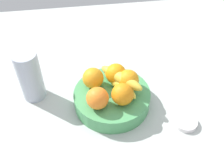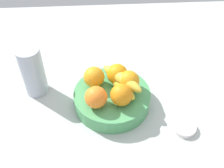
{
  "view_description": "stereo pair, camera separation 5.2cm",
  "coord_description": "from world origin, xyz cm",
  "px_view_note": "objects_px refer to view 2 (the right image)",
  "views": [
    {
      "loc": [
        -6.71,
        -60.87,
        68.09
      ],
      "look_at": [
        2.39,
        -1.51,
        9.51
      ],
      "focal_mm": 41.86,
      "sensor_mm": 36.0,
      "label": 1
    },
    {
      "loc": [
        -1.55,
        -61.43,
        68.09
      ],
      "look_at": [
        2.39,
        -1.51,
        9.51
      ],
      "focal_mm": 41.86,
      "sensor_mm": 36.0,
      "label": 2
    }
  ],
  "objects_px": {
    "orange_front_right": "(121,95)",
    "thermos_tumbler": "(33,71)",
    "orange_back_right": "(94,77)",
    "banana_bunch": "(121,81)",
    "orange_front_left": "(96,97)",
    "jar_lid": "(184,128)",
    "fruit_bowl": "(112,98)",
    "orange_back_left": "(117,74)",
    "orange_center": "(129,82)"
  },
  "relations": [
    {
      "from": "thermos_tumbler",
      "to": "jar_lid",
      "type": "bearing_deg",
      "value": -22.86
    },
    {
      "from": "orange_back_right",
      "to": "fruit_bowl",
      "type": "bearing_deg",
      "value": -36.19
    },
    {
      "from": "orange_center",
      "to": "jar_lid",
      "type": "relative_size",
      "value": 0.96
    },
    {
      "from": "orange_back_right",
      "to": "thermos_tumbler",
      "type": "relative_size",
      "value": 0.39
    },
    {
      "from": "orange_front_right",
      "to": "thermos_tumbler",
      "type": "bearing_deg",
      "value": 156.22
    },
    {
      "from": "orange_front_left",
      "to": "jar_lid",
      "type": "xyz_separation_m",
      "value": [
        0.27,
        -0.07,
        -0.08
      ]
    },
    {
      "from": "fruit_bowl",
      "to": "orange_front_right",
      "type": "bearing_deg",
      "value": -60.26
    },
    {
      "from": "banana_bunch",
      "to": "thermos_tumbler",
      "type": "bearing_deg",
      "value": 168.31
    },
    {
      "from": "orange_front_right",
      "to": "orange_center",
      "type": "bearing_deg",
      "value": 62.23
    },
    {
      "from": "orange_back_left",
      "to": "banana_bunch",
      "type": "height_order",
      "value": "orange_back_left"
    },
    {
      "from": "orange_front_right",
      "to": "orange_back_right",
      "type": "relative_size",
      "value": 1.0
    },
    {
      "from": "orange_front_left",
      "to": "orange_back_right",
      "type": "height_order",
      "value": "same"
    },
    {
      "from": "orange_back_right",
      "to": "banana_bunch",
      "type": "xyz_separation_m",
      "value": [
        0.09,
        -0.02,
        -0.0
      ]
    },
    {
      "from": "orange_front_right",
      "to": "banana_bunch",
      "type": "relative_size",
      "value": 0.42
    },
    {
      "from": "jar_lid",
      "to": "fruit_bowl",
      "type": "bearing_deg",
      "value": 150.98
    },
    {
      "from": "orange_front_left",
      "to": "jar_lid",
      "type": "distance_m",
      "value": 0.29
    },
    {
      "from": "orange_center",
      "to": "orange_front_right",
      "type": "bearing_deg",
      "value": -117.77
    },
    {
      "from": "orange_back_left",
      "to": "banana_bunch",
      "type": "bearing_deg",
      "value": -73.25
    },
    {
      "from": "orange_front_right",
      "to": "banana_bunch",
      "type": "xyz_separation_m",
      "value": [
        0.0,
        0.07,
        -0.0
      ]
    },
    {
      "from": "orange_back_right",
      "to": "banana_bunch",
      "type": "height_order",
      "value": "orange_back_right"
    },
    {
      "from": "orange_front_left",
      "to": "orange_center",
      "type": "relative_size",
      "value": 1.0
    },
    {
      "from": "orange_center",
      "to": "orange_back_right",
      "type": "distance_m",
      "value": 0.12
    },
    {
      "from": "orange_back_left",
      "to": "jar_lid",
      "type": "relative_size",
      "value": 0.96
    },
    {
      "from": "jar_lid",
      "to": "banana_bunch",
      "type": "bearing_deg",
      "value": 142.94
    },
    {
      "from": "orange_front_right",
      "to": "orange_back_right",
      "type": "bearing_deg",
      "value": 133.56
    },
    {
      "from": "fruit_bowl",
      "to": "orange_front_left",
      "type": "bearing_deg",
      "value": -136.24
    },
    {
      "from": "orange_center",
      "to": "fruit_bowl",
      "type": "bearing_deg",
      "value": -168.46
    },
    {
      "from": "fruit_bowl",
      "to": "orange_center",
      "type": "relative_size",
      "value": 3.64
    },
    {
      "from": "orange_back_left",
      "to": "thermos_tumbler",
      "type": "bearing_deg",
      "value": 173.84
    },
    {
      "from": "thermos_tumbler",
      "to": "orange_back_right",
      "type": "bearing_deg",
      "value": -11.04
    },
    {
      "from": "fruit_bowl",
      "to": "orange_back_left",
      "type": "distance_m",
      "value": 0.08
    },
    {
      "from": "orange_front_right",
      "to": "banana_bunch",
      "type": "bearing_deg",
      "value": 86.52
    },
    {
      "from": "orange_front_left",
      "to": "orange_front_right",
      "type": "relative_size",
      "value": 1.0
    },
    {
      "from": "orange_front_left",
      "to": "orange_center",
      "type": "height_order",
      "value": "same"
    },
    {
      "from": "thermos_tumbler",
      "to": "fruit_bowl",
      "type": "bearing_deg",
      "value": -17.28
    },
    {
      "from": "fruit_bowl",
      "to": "orange_front_left",
      "type": "relative_size",
      "value": 3.64
    },
    {
      "from": "orange_center",
      "to": "jar_lid",
      "type": "distance_m",
      "value": 0.23
    },
    {
      "from": "fruit_bowl",
      "to": "banana_bunch",
      "type": "distance_m",
      "value": 0.07
    },
    {
      "from": "orange_front_right",
      "to": "fruit_bowl",
      "type": "bearing_deg",
      "value": 119.74
    },
    {
      "from": "orange_front_right",
      "to": "orange_back_right",
      "type": "height_order",
      "value": "same"
    },
    {
      "from": "banana_bunch",
      "to": "thermos_tumbler",
      "type": "relative_size",
      "value": 0.93
    },
    {
      "from": "orange_front_left",
      "to": "banana_bunch",
      "type": "height_order",
      "value": "orange_front_left"
    },
    {
      "from": "orange_front_left",
      "to": "thermos_tumbler",
      "type": "xyz_separation_m",
      "value": [
        -0.21,
        0.13,
        0.0
      ]
    },
    {
      "from": "orange_front_right",
      "to": "orange_center",
      "type": "xyz_separation_m",
      "value": [
        0.03,
        0.06,
        0.0
      ]
    },
    {
      "from": "orange_front_right",
      "to": "orange_back_left",
      "type": "height_order",
      "value": "same"
    },
    {
      "from": "orange_front_right",
      "to": "thermos_tumbler",
      "type": "height_order",
      "value": "thermos_tumbler"
    },
    {
      "from": "jar_lid",
      "to": "thermos_tumbler",
      "type": "bearing_deg",
      "value": 157.14
    },
    {
      "from": "orange_back_right",
      "to": "jar_lid",
      "type": "bearing_deg",
      "value": -30.59
    },
    {
      "from": "orange_center",
      "to": "orange_back_left",
      "type": "relative_size",
      "value": 1.0
    },
    {
      "from": "orange_front_left",
      "to": "banana_bunch",
      "type": "relative_size",
      "value": 0.42
    }
  ]
}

